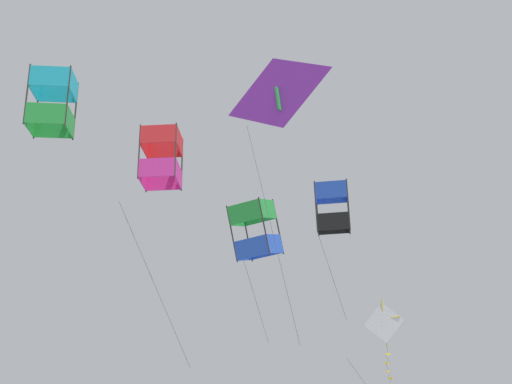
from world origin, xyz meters
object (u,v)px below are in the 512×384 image
at_px(kite_box_mid_left, 52,103).
at_px(kite_box_near_left, 161,158).
at_px(kite_delta_upper_right, 279,94).
at_px(kite_box_near_right, 332,208).
at_px(kite_diamond_low_drifter, 384,326).
at_px(kite_box_highest, 255,230).

relative_size(kite_box_mid_left, kite_box_near_left, 0.27).
relative_size(kite_delta_upper_right, kite_box_near_left, 1.38).
distance_m(kite_delta_upper_right, kite_box_near_right, 4.54).
bearing_deg(kite_diamond_low_drifter, kite_box_near_left, -126.02).
bearing_deg(kite_box_highest, kite_delta_upper_right, -52.40).
relative_size(kite_box_highest, kite_diamond_low_drifter, 0.94).
bearing_deg(kite_box_near_right, kite_box_mid_left, -129.33).
bearing_deg(kite_box_mid_left, kite_delta_upper_right, 32.77).
xyz_separation_m(kite_box_mid_left, kite_box_highest, (8.77, -5.47, 1.11)).
relative_size(kite_box_mid_left, kite_box_highest, 0.35).
bearing_deg(kite_box_near_right, kite_diamond_low_drifter, 59.73).
xyz_separation_m(kite_box_highest, kite_diamond_low_drifter, (0.94, -4.72, -3.43)).
xyz_separation_m(kite_delta_upper_right, kite_box_near_left, (-1.32, 3.70, -3.67)).
bearing_deg(kite_delta_upper_right, kite_box_highest, 136.94).
bearing_deg(kite_box_highest, kite_box_mid_left, -94.02).
xyz_separation_m(kite_delta_upper_right, kite_diamond_low_drifter, (5.33, -3.98, -6.38)).
height_order(kite_delta_upper_right, kite_box_near_left, kite_delta_upper_right).
bearing_deg(kite_diamond_low_drifter, kite_delta_upper_right, -113.62).
bearing_deg(kite_box_highest, kite_diamond_low_drifter, 39.24).
bearing_deg(kite_diamond_low_drifter, kite_box_near_right, -116.25).
height_order(kite_delta_upper_right, kite_box_near_right, kite_delta_upper_right).
bearing_deg(kite_diamond_low_drifter, kite_box_highest, -155.65).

